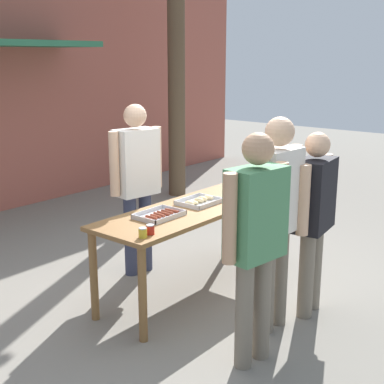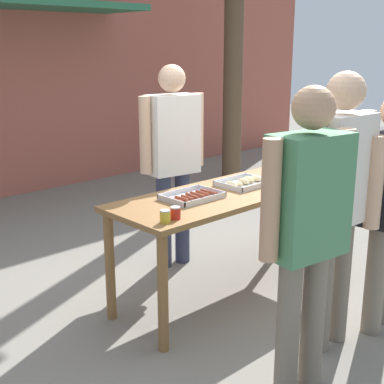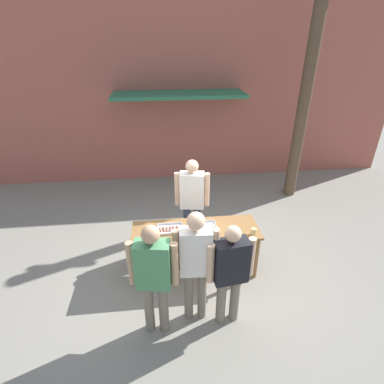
# 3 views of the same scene
# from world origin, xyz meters

# --- Properties ---
(ground_plane) EXTENTS (24.00, 24.00, 0.00)m
(ground_plane) POSITION_xyz_m (0.00, 0.00, 0.00)
(ground_plane) COLOR gray
(building_facade_back) EXTENTS (12.00, 1.11, 4.50)m
(building_facade_back) POSITION_xyz_m (0.00, 3.98, 2.26)
(building_facade_back) COLOR #A85647
(building_facade_back) RESTS_ON ground
(serving_table) EXTENTS (2.09, 0.71, 0.85)m
(serving_table) POSITION_xyz_m (0.00, 0.00, 0.74)
(serving_table) COLOR brown
(serving_table) RESTS_ON ground
(food_tray_sausages) EXTENTS (0.41, 0.30, 0.04)m
(food_tray_sausages) POSITION_xyz_m (-0.41, 0.03, 0.87)
(food_tray_sausages) COLOR silver
(food_tray_sausages) RESTS_ON serving_table
(food_tray_buns) EXTENTS (0.39, 0.31, 0.06)m
(food_tray_buns) POSITION_xyz_m (0.15, 0.04, 0.88)
(food_tray_buns) COLOR silver
(food_tray_buns) RESTS_ON serving_table
(condiment_jar_mustard) EXTENTS (0.07, 0.07, 0.08)m
(condiment_jar_mustard) POSITION_xyz_m (-0.91, -0.24, 0.89)
(condiment_jar_mustard) COLOR gold
(condiment_jar_mustard) RESTS_ON serving_table
(condiment_jar_ketchup) EXTENTS (0.07, 0.07, 0.08)m
(condiment_jar_ketchup) POSITION_xyz_m (-0.82, -0.23, 0.89)
(condiment_jar_ketchup) COLOR #B22319
(condiment_jar_ketchup) RESTS_ON serving_table
(beer_cup) EXTENTS (0.08, 0.08, 0.11)m
(beer_cup) POSITION_xyz_m (0.90, -0.23, 0.91)
(beer_cup) COLOR #DBC67A
(beer_cup) RESTS_ON serving_table
(person_server_behind_table) EXTENTS (0.63, 0.30, 1.78)m
(person_server_behind_table) POSITION_xyz_m (0.02, 0.75, 1.06)
(person_server_behind_table) COLOR #333851
(person_server_behind_table) RESTS_ON ground
(person_customer_holding_hotdog) EXTENTS (0.63, 0.30, 1.74)m
(person_customer_holding_hotdog) POSITION_xyz_m (-0.67, -1.13, 1.03)
(person_customer_holding_hotdog) COLOR #756B5B
(person_customer_holding_hotdog) RESTS_ON ground
(person_customer_with_cup) EXTENTS (0.65, 0.30, 1.63)m
(person_customer_with_cup) POSITION_xyz_m (0.33, -1.09, 0.96)
(person_customer_with_cup) COLOR #756B5B
(person_customer_with_cup) RESTS_ON ground
(person_customer_waiting_in_line) EXTENTS (0.61, 0.25, 1.79)m
(person_customer_waiting_in_line) POSITION_xyz_m (-0.12, -0.98, 1.07)
(person_customer_waiting_in_line) COLOR #756B5B
(person_customer_waiting_in_line) RESTS_ON ground
(utility_pole) EXTENTS (1.10, 0.28, 5.07)m
(utility_pole) POSITION_xyz_m (2.77, 2.57, 2.59)
(utility_pole) COLOR brown
(utility_pole) RESTS_ON ground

